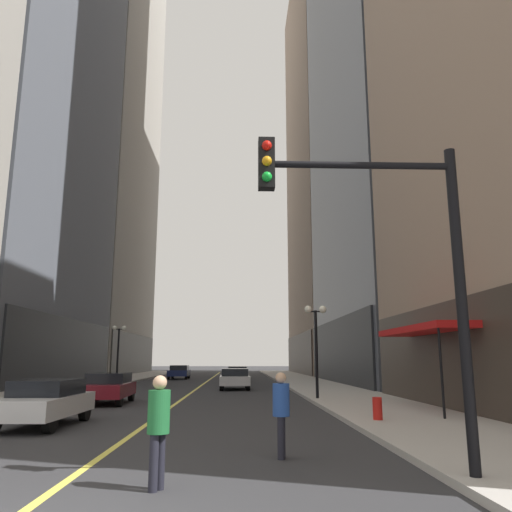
{
  "coord_description": "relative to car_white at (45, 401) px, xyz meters",
  "views": [
    {
      "loc": [
        2.75,
        -5.81,
        1.92
      ],
      "look_at": [
        3.7,
        22.43,
        7.7
      ],
      "focal_mm": 35.39,
      "sensor_mm": 36.0,
      "label": 1
    }
  ],
  "objects": [
    {
      "name": "building_right_far",
      "position": [
        19.47,
        50.29,
        28.62
      ],
      "size": [
        12.3,
        26.0,
        58.86
      ],
      "color": "gray",
      "rests_on": "ground"
    },
    {
      "name": "sidewalk_left",
      "position": [
        -5.34,
        25.29,
        -0.64
      ],
      "size": [
        4.5,
        78.0,
        0.15
      ],
      "primitive_type": "cube",
      "color": "#ADA8A0",
      "rests_on": "ground"
    },
    {
      "name": "car_black",
      "position": [
        5.56,
        27.82,
        0.0
      ],
      "size": [
        1.75,
        4.27,
        1.32
      ],
      "color": "black",
      "rests_on": "ground"
    },
    {
      "name": "street_lamp_right_mid",
      "position": [
        9.31,
        8.5,
        2.54
      ],
      "size": [
        1.06,
        0.36,
        4.43
      ],
      "color": "black",
      "rests_on": "ground"
    },
    {
      "name": "sidewalk_right",
      "position": [
        11.16,
        25.29,
        -0.64
      ],
      "size": [
        4.5,
        78.0,
        0.15
      ],
      "primitive_type": "cube",
      "color": "#ADA8A0",
      "rests_on": "ground"
    },
    {
      "name": "car_maroon",
      "position": [
        -0.08,
        7.6,
        0.0
      ],
      "size": [
        1.96,
        4.13,
        1.32
      ],
      "color": "maroon",
      "rests_on": "ground"
    },
    {
      "name": "traffic_light_near_right",
      "position": [
        8.26,
        -7.39,
        3.03
      ],
      "size": [
        3.43,
        0.35,
        5.65
      ],
      "color": "black",
      "rests_on": "ground"
    },
    {
      "name": "car_silver",
      "position": [
        5.42,
        17.91,
        0.0
      ],
      "size": [
        1.94,
        4.2,
        1.32
      ],
      "color": "#B7B7BC",
      "rests_on": "ground"
    },
    {
      "name": "building_left_mid",
      "position": [
        -14.92,
        24.79,
        23.43
      ],
      "size": [
        14.86,
        24.0,
        48.43
      ],
      "color": "slate",
      "rests_on": "ground"
    },
    {
      "name": "street_lamp_left_far",
      "position": [
        -3.49,
        23.62,
        2.54
      ],
      "size": [
        1.06,
        0.36,
        4.43
      ],
      "color": "black",
      "rests_on": "ground"
    },
    {
      "name": "fire_hydrant_right",
      "position": [
        9.81,
        -0.0,
        -0.32
      ],
      "size": [
        0.28,
        0.28,
        0.8
      ],
      "primitive_type": "cylinder",
      "color": "red",
      "rests_on": "ground"
    },
    {
      "name": "lane_centre_stripe",
      "position": [
        2.91,
        25.29,
        -0.71
      ],
      "size": [
        0.16,
        70.0,
        0.01
      ],
      "primitive_type": "cube",
      "color": "#E5D64C",
      "rests_on": "ground"
    },
    {
      "name": "ground_plane",
      "position": [
        2.91,
        25.29,
        -0.72
      ],
      "size": [
        200.0,
        200.0,
        0.0
      ],
      "primitive_type": "plane",
      "color": "#2D2D30"
    },
    {
      "name": "pedestrian_in_green_parka",
      "position": [
        4.44,
        -7.44,
        0.26
      ],
      "size": [
        0.46,
        0.46,
        1.68
      ],
      "color": "black",
      "rests_on": "ground"
    },
    {
      "name": "building_left_far",
      "position": [
        -15.17,
        50.29,
        42.96
      ],
      "size": [
        15.35,
        26.0,
        87.49
      ],
      "color": "#A8A399",
      "rests_on": "ground"
    },
    {
      "name": "car_white",
      "position": [
        0.0,
        0.0,
        0.0
      ],
      "size": [
        1.82,
        4.09,
        1.32
      ],
      "color": "silver",
      "rests_on": "ground"
    },
    {
      "name": "storefront_awning_right",
      "position": [
        12.61,
        3.36,
        2.27
      ],
      "size": [
        1.6,
        6.66,
        3.12
      ],
      "color": "#B21414",
      "rests_on": "ground"
    },
    {
      "name": "pedestrian_in_blue_hoodie",
      "position": [
        6.52,
        -5.06,
        0.25
      ],
      "size": [
        0.4,
        0.4,
        1.66
      ],
      "color": "black",
      "rests_on": "ground"
    },
    {
      "name": "car_navy",
      "position": [
        -0.16,
        35.37,
        0.0
      ],
      "size": [
        1.93,
        4.43,
        1.32
      ],
      "color": "#141E4C",
      "rests_on": "ground"
    }
  ]
}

